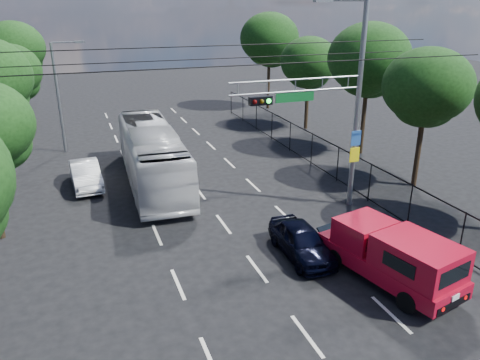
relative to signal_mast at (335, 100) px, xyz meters
name	(u,v)px	position (x,y,z in m)	size (l,w,h in m)	color
ground	(307,336)	(-5.28, -7.99, -5.24)	(120.00, 120.00, 0.00)	black
lane_markings	(190,179)	(-5.28, 6.01, -5.24)	(6.12, 38.00, 0.01)	beige
signal_mast	(335,100)	(0.00, 0.00, 0.00)	(6.43, 0.39, 9.50)	slate
streetlight_left	(60,92)	(-11.62, 14.01, -1.30)	(2.09, 0.22, 7.08)	slate
utility_wires	(215,57)	(-5.28, 0.84, 1.99)	(22.00, 5.04, 0.74)	black
fence_right	(327,157)	(2.32, 4.18, -4.21)	(0.06, 34.03, 2.00)	black
tree_right_b	(426,92)	(5.93, 1.03, -0.19)	(4.50, 4.50, 7.31)	black
tree_right_c	(369,64)	(6.53, 7.03, 0.49)	(5.10, 5.10, 8.29)	black
tree_right_d	(309,66)	(6.13, 14.03, -0.39)	(4.32, 4.32, 7.02)	black
tree_right_e	(269,43)	(6.33, 22.03, 0.69)	(5.28, 5.28, 8.58)	black
tree_left_d	(10,76)	(-14.67, 17.03, -0.52)	(4.20, 4.20, 6.83)	black
tree_left_e	(15,52)	(-14.87, 25.03, 0.29)	(4.92, 4.92, 7.99)	black
red_pickup	(391,254)	(-1.18, -6.36, -4.16)	(3.08, 5.71, 2.02)	black
navy_hatchback	(302,241)	(-3.29, -3.68, -4.60)	(1.53, 3.80, 1.29)	black
white_bus	(152,155)	(-7.28, 6.28, -3.67)	(2.64, 11.27, 3.14)	silver
white_van	(86,175)	(-10.78, 6.91, -4.57)	(1.42, 4.08, 1.34)	white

